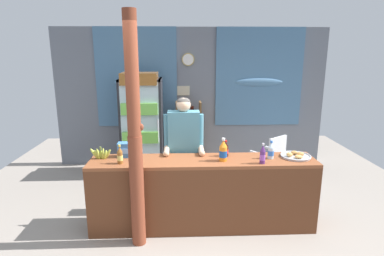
{
  "coord_description": "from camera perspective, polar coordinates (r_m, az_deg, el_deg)",
  "views": [
    {
      "loc": [
        -0.23,
        -3.21,
        2.19
      ],
      "look_at": [
        -0.07,
        0.7,
        1.24
      ],
      "focal_mm": 29.21,
      "sensor_mm": 36.0,
      "label": 1
    }
  ],
  "objects": [
    {
      "name": "soda_bottle_water",
      "position": [
        4.01,
        14.21,
        -4.1
      ],
      "size": [
        0.08,
        0.08,
        0.23
      ],
      "color": "silver",
      "rests_on": "stall_counter"
    },
    {
      "name": "soda_bottle_orange_soda",
      "position": [
        3.81,
        5.72,
        -4.24
      ],
      "size": [
        0.1,
        0.1,
        0.29
      ],
      "color": "orange",
      "rests_on": "stall_counter"
    },
    {
      "name": "soda_bottle_iced_tea",
      "position": [
        3.81,
        -13.03,
        -4.93
      ],
      "size": [
        0.07,
        0.07,
        0.23
      ],
      "color": "brown",
      "rests_on": "stall_counter"
    },
    {
      "name": "banana_bunch",
      "position": [
        4.05,
        -16.35,
        -4.57
      ],
      "size": [
        0.28,
        0.07,
        0.16
      ],
      "color": "#B7C647",
      "rests_on": "stall_counter"
    },
    {
      "name": "soda_bottle_cola",
      "position": [
        4.0,
        6.17,
        -3.9
      ],
      "size": [
        0.07,
        0.07,
        0.21
      ],
      "color": "black",
      "rests_on": "stall_counter"
    },
    {
      "name": "pastry_tray",
      "position": [
        4.16,
        18.4,
        -4.82
      ],
      "size": [
        0.38,
        0.38,
        0.07
      ],
      "color": "#BCBCC1",
      "rests_on": "stall_counter"
    },
    {
      "name": "back_wall_curtained",
      "position": [
        6.15,
        0.12,
        6.06
      ],
      "size": [
        5.22,
        0.22,
        2.66
      ],
      "color": "slate",
      "rests_on": "ground"
    },
    {
      "name": "ground_plane",
      "position": [
        4.87,
        0.68,
        -13.13
      ],
      "size": [
        7.38,
        7.38,
        0.0
      ],
      "primitive_type": "plane",
      "color": "gray"
    },
    {
      "name": "soda_bottle_grape_soda",
      "position": [
        3.8,
        12.77,
        -4.83
      ],
      "size": [
        0.07,
        0.07,
        0.25
      ],
      "color": "#56286B",
      "rests_on": "stall_counter"
    },
    {
      "name": "snack_box_biscuit",
      "position": [
        4.04,
        -11.81,
        -3.9
      ],
      "size": [
        0.22,
        0.13,
        0.18
      ],
      "color": "#3D75B7",
      "rests_on": "stall_counter"
    },
    {
      "name": "stall_counter",
      "position": [
        3.91,
        2.1,
        -11.15
      ],
      "size": [
        2.8,
        0.52,
        0.9
      ],
      "color": "brown",
      "rests_on": "ground"
    },
    {
      "name": "bottle_shelf_rack",
      "position": [
        5.98,
        -0.64,
        -1.11
      ],
      "size": [
        0.48,
        0.28,
        1.3
      ],
      "color": "brown",
      "rests_on": "ground"
    },
    {
      "name": "drink_fridge",
      "position": [
        5.7,
        -9.15,
        1.59
      ],
      "size": [
        0.74,
        0.66,
        1.86
      ],
      "color": "#232328",
      "rests_on": "ground"
    },
    {
      "name": "plastic_lawn_chair",
      "position": [
        5.42,
        14.16,
        -5.06
      ],
      "size": [
        0.62,
        0.62,
        0.86
      ],
      "color": "silver",
      "rests_on": "ground"
    },
    {
      "name": "timber_post",
      "position": [
        3.46,
        -10.39,
        -2.28
      ],
      "size": [
        0.18,
        0.16,
        2.62
      ],
      "color": "brown",
      "rests_on": "ground"
    },
    {
      "name": "shopkeeper",
      "position": [
        4.22,
        -1.52,
        -2.53
      ],
      "size": [
        0.53,
        0.42,
        1.62
      ],
      "color": "#28282D",
      "rests_on": "ground"
    }
  ]
}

